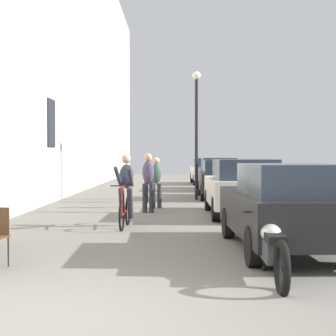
{
  "coord_description": "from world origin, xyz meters",
  "views": [
    {
      "loc": [
        1.16,
        -5.34,
        1.66
      ],
      "look_at": [
        0.96,
        13.75,
        1.25
      ],
      "focal_mm": 57.69,
      "sensor_mm": 36.0,
      "label": 1
    }
  ],
  "objects": [
    {
      "name": "ground_plane",
      "position": [
        0.0,
        0.0,
        0.0
      ],
      "size": [
        88.0,
        88.0,
        0.0
      ],
      "primitive_type": "plane",
      "color": "slate"
    },
    {
      "name": "building_facade_left",
      "position": [
        -3.45,
        14.0,
        7.0
      ],
      "size": [
        0.54,
        68.0,
        14.0
      ],
      "color": "#B7AD99",
      "rests_on": "ground_plane"
    },
    {
      "name": "cyclist_on_bicycle",
      "position": [
        0.03,
        7.31,
        0.81
      ],
      "size": [
        0.52,
        1.76,
        1.74
      ],
      "color": "black",
      "rests_on": "ground_plane"
    },
    {
      "name": "pedestrian_near",
      "position": [
        0.41,
        10.53,
        0.99
      ],
      "size": [
        0.36,
        0.26,
        1.75
      ],
      "color": "#26262D",
      "rests_on": "ground_plane"
    },
    {
      "name": "pedestrian_mid",
      "position": [
        0.6,
        11.94,
        0.92
      ],
      "size": [
        0.36,
        0.27,
        1.63
      ],
      "color": "#26262D",
      "rests_on": "ground_plane"
    },
    {
      "name": "pedestrian_far",
      "position": [
        0.27,
        14.04,
        0.96
      ],
      "size": [
        0.34,
        0.24,
        1.7
      ],
      "color": "#26262D",
      "rests_on": "ground_plane"
    },
    {
      "name": "street_lamp",
      "position": [
        2.03,
        15.26,
        3.11
      ],
      "size": [
        0.32,
        0.32,
        4.9
      ],
      "color": "black",
      "rests_on": "ground_plane"
    },
    {
      "name": "parked_car_nearest",
      "position": [
        3.13,
        4.07,
        0.8
      ],
      "size": [
        1.94,
        4.37,
        1.54
      ],
      "color": "black",
      "rests_on": "ground_plane"
    },
    {
      "name": "parked_car_second",
      "position": [
        3.07,
        9.67,
        0.82
      ],
      "size": [
        1.88,
        4.45,
        1.58
      ],
      "color": "beige",
      "rests_on": "ground_plane"
    },
    {
      "name": "parked_car_third",
      "position": [
        3.09,
        16.02,
        0.79
      ],
      "size": [
        1.86,
        4.31,
        1.52
      ],
      "color": "black",
      "rests_on": "ground_plane"
    },
    {
      "name": "parked_car_fourth",
      "position": [
        3.33,
        21.28,
        0.82
      ],
      "size": [
        1.9,
        4.46,
        1.58
      ],
      "color": "#384C84",
      "rests_on": "ground_plane"
    },
    {
      "name": "parked_car_fifth",
      "position": [
        3.17,
        27.0,
        0.8
      ],
      "size": [
        1.91,
        4.4,
        1.55
      ],
      "color": "beige",
      "rests_on": "ground_plane"
    },
    {
      "name": "parked_motorcycle",
      "position": [
        2.49,
        1.89,
        0.4
      ],
      "size": [
        0.62,
        2.15,
        0.92
      ],
      "color": "black",
      "rests_on": "ground_plane"
    }
  ]
}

